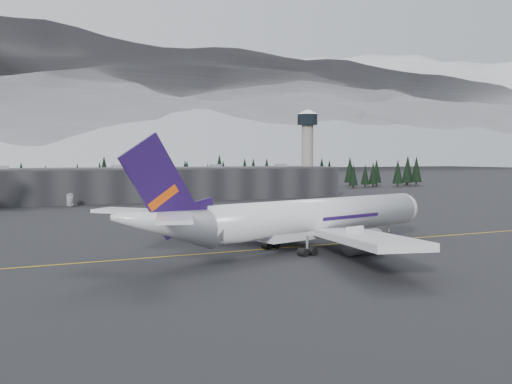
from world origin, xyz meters
name	(u,v)px	position (x,y,z in m)	size (l,w,h in m)	color
ground	(300,245)	(0.00, 0.00, 0.00)	(1400.00, 1400.00, 0.00)	black
taxiline	(305,246)	(0.00, -2.00, 0.01)	(400.00, 0.40, 0.02)	gold
terminal	(144,184)	(0.00, 125.00, 6.30)	(160.00, 30.00, 12.60)	black
control_tower	(307,142)	(75.00, 128.00, 23.41)	(10.00, 10.00, 37.70)	gray
treeline	(124,178)	(0.00, 162.00, 7.50)	(360.00, 20.00, 15.00)	black
mountain_ridge	(27,166)	(0.00, 1000.00, 0.00)	(4400.00, 900.00, 420.00)	white
jet_main	(294,219)	(-4.48, -6.09, 5.75)	(68.13, 62.13, 20.39)	silver
gse_vehicle_a	(70,205)	(-29.96, 105.18, 0.63)	(2.10, 4.56, 1.27)	silver
gse_vehicle_b	(159,202)	(0.32, 103.31, 0.73)	(1.73, 4.29, 1.46)	silver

